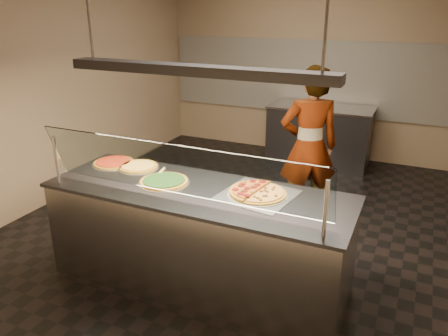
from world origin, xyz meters
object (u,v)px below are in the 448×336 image
at_px(pizza_tomato, 114,162).
at_px(worker, 309,147).
at_px(sneeze_guard, 176,171).
at_px(prep_table, 319,135).
at_px(pizza_spatula, 164,173).
at_px(half_pizza_pepperoni, 245,189).
at_px(half_pizza_sausage, 270,194).
at_px(pizza_cheese, 139,166).
at_px(pizza_spinach, 164,181).
at_px(serving_counter, 199,237).
at_px(heat_lamp_housing, 195,70).
at_px(perforated_tray, 258,194).

relative_size(pizza_tomato, worker, 0.23).
relative_size(sneeze_guard, prep_table, 1.53).
xyz_separation_m(sneeze_guard, pizza_spatula, (-0.44, 0.50, -0.27)).
relative_size(sneeze_guard, pizza_tomato, 5.81).
relative_size(half_pizza_pepperoni, half_pizza_sausage, 1.00).
bearing_deg(pizza_cheese, pizza_spinach, -27.80).
distance_m(serving_counter, heat_lamp_housing, 1.48).
relative_size(pizza_spinach, pizza_cheese, 1.15).
height_order(pizza_cheese, heat_lamp_housing, heat_lamp_housing).
xyz_separation_m(pizza_spinach, pizza_tomato, (-0.73, 0.22, -0.00)).
distance_m(half_pizza_pepperoni, pizza_cheese, 1.18).
distance_m(perforated_tray, prep_table, 3.64).
relative_size(sneeze_guard, pizza_spatula, 10.89).
bearing_deg(pizza_spatula, half_pizza_pepperoni, -3.31).
height_order(half_pizza_sausage, pizza_spatula, half_pizza_sausage).
xyz_separation_m(half_pizza_sausage, pizza_cheese, (-1.41, 0.13, -0.01)).
bearing_deg(prep_table, pizza_cheese, -106.35).
xyz_separation_m(sneeze_guard, pizza_spinach, (-0.34, 0.36, -0.28)).
distance_m(serving_counter, worker, 1.78).
height_order(serving_counter, heat_lamp_housing, heat_lamp_housing).
bearing_deg(prep_table, sneeze_guard, -93.35).
xyz_separation_m(pizza_tomato, prep_table, (1.31, 3.48, -0.48)).
bearing_deg(sneeze_guard, prep_table, 86.65).
xyz_separation_m(pizza_cheese, pizza_spatula, (0.34, -0.08, 0.01)).
bearing_deg(pizza_spatula, worker, 55.51).
bearing_deg(worker, prep_table, -109.76).
distance_m(sneeze_guard, perforated_tray, 0.74).
distance_m(half_pizza_sausage, worker, 1.51).
bearing_deg(half_pizza_sausage, worker, 92.18).
bearing_deg(worker, pizza_tomato, 11.50).
relative_size(pizza_cheese, heat_lamp_housing, 0.17).
height_order(pizza_spatula, worker, worker).
relative_size(perforated_tray, heat_lamp_housing, 0.28).
xyz_separation_m(half_pizza_pepperoni, pizza_tomato, (-1.47, 0.12, -0.02)).
bearing_deg(pizza_tomato, half_pizza_pepperoni, -4.69).
relative_size(serving_counter, pizza_cheese, 6.73).
relative_size(pizza_cheese, prep_table, 0.25).
height_order(prep_table, worker, worker).
distance_m(serving_counter, perforated_tray, 0.70).
xyz_separation_m(worker, heat_lamp_housing, (-0.57, -1.62, 1.03)).
bearing_deg(pizza_spatula, pizza_cheese, 166.29).
height_order(pizza_tomato, prep_table, pizza_tomato).
distance_m(pizza_spinach, pizza_tomato, 0.76).
bearing_deg(pizza_tomato, prep_table, 69.36).
distance_m(pizza_spatula, prep_table, 3.65).
relative_size(pizza_tomato, heat_lamp_housing, 0.18).
height_order(pizza_cheese, prep_table, pizza_cheese).
distance_m(pizza_spinach, pizza_spatula, 0.17).
relative_size(serving_counter, half_pizza_pepperoni, 5.34).
relative_size(sneeze_guard, pizza_spinach, 5.35).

